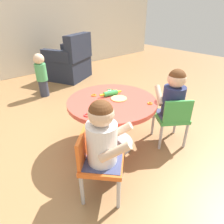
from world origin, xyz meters
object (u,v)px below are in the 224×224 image
at_px(armchair_dark, 69,63).
at_px(toddler_standing, 41,74).
at_px(seated_child_left, 102,136).
at_px(child_chair_right, 172,117).
at_px(craft_scissors, 109,91).
at_px(seated_child_right, 174,95).
at_px(rolling_pin, 111,93).
at_px(child_chair_left, 98,161).
at_px(craft_table, 112,112).

relative_size(armchair_dark, toddler_standing, 1.42).
bearing_deg(seated_child_left, toddler_standing, 77.23).
relative_size(child_chair_right, craft_scissors, 3.76).
height_order(seated_child_right, rolling_pin, seated_child_right).
bearing_deg(child_chair_left, toddler_standing, 76.35).
xyz_separation_m(craft_table, seated_child_left, (-0.44, -0.40, 0.15)).
relative_size(armchair_dark, craft_scissors, 6.68).
xyz_separation_m(craft_table, craft_scissors, (0.13, 0.18, 0.13)).
bearing_deg(child_chair_left, seated_child_left, -48.24).
distance_m(child_chair_left, seated_child_right, 0.99).
bearing_deg(child_chair_right, seated_child_right, 54.43).
height_order(child_chair_left, rolling_pin, rolling_pin).
bearing_deg(seated_child_right, craft_scissors, 124.61).
bearing_deg(child_chair_left, armchair_dark, 63.28).
xyz_separation_m(child_chair_left, armchair_dark, (1.27, 2.53, 0.00)).
bearing_deg(toddler_standing, armchair_dark, 31.71).
bearing_deg(armchair_dark, child_chair_left, -116.72).
bearing_deg(seated_child_left, seated_child_right, 3.59).
bearing_deg(craft_table, rolling_pin, 55.77).
height_order(child_chair_left, toddler_standing, toddler_standing).
distance_m(seated_child_left, child_chair_right, 0.94).
height_order(craft_table, seated_child_right, seated_child_right).
height_order(child_chair_left, armchair_dark, armchair_dark).
bearing_deg(craft_table, armchair_dark, 69.61).
bearing_deg(rolling_pin, seated_child_right, -44.85).
distance_m(seated_child_left, toddler_standing, 2.14).
bearing_deg(child_chair_left, seated_child_right, 1.73).
bearing_deg(rolling_pin, seated_child_left, -135.76).
xyz_separation_m(seated_child_right, rolling_pin, (-0.43, 0.43, 0.00)).
bearing_deg(rolling_pin, child_chair_left, -139.02).
relative_size(craft_table, child_chair_left, 1.57).
bearing_deg(armchair_dark, seated_child_right, -97.03).
xyz_separation_m(child_chair_right, craft_scissors, (-0.34, 0.56, 0.21)).
bearing_deg(seated_child_left, armchair_dark, 64.03).
height_order(child_chair_right, craft_scissors, child_chair_right).
distance_m(rolling_pin, craft_scissors, 0.12).
distance_m(child_chair_left, rolling_pin, 0.74).
distance_m(craft_table, child_chair_right, 0.61).
bearing_deg(seated_child_right, craft_table, 144.93).
distance_m(seated_child_right, rolling_pin, 0.61).
xyz_separation_m(child_chair_right, armchair_dark, (0.33, 2.53, 0.00)).
height_order(craft_table, toddler_standing, toddler_standing).
relative_size(seated_child_left, craft_scissors, 3.58).
relative_size(seated_child_right, craft_scissors, 3.58).
height_order(seated_child_right, armchair_dark, armchair_dark).
bearing_deg(armchair_dark, craft_scissors, -108.88).
height_order(armchair_dark, rolling_pin, armchair_dark).
relative_size(toddler_standing, rolling_pin, 2.95).
distance_m(child_chair_right, toddler_standing, 2.10).
bearing_deg(craft_scissors, child_chair_right, -58.66).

